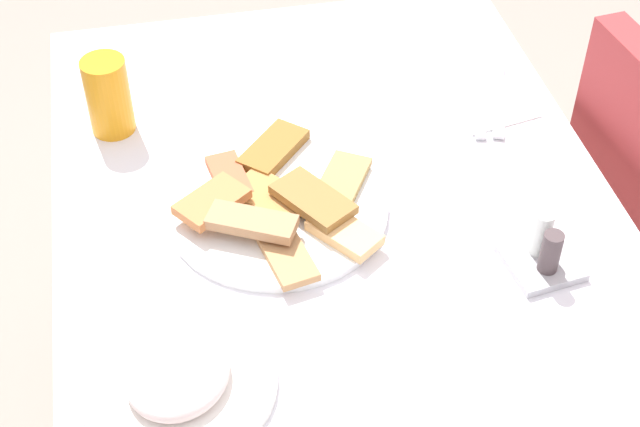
# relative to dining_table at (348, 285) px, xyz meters

# --- Properties ---
(dining_table) EXTENTS (1.20, 0.78, 0.75)m
(dining_table) POSITION_rel_dining_table_xyz_m (0.00, 0.00, 0.00)
(dining_table) COLOR white
(dining_table) RESTS_ON ground_plane
(pide_platter) EXTENTS (0.33, 0.31, 0.04)m
(pide_platter) POSITION_rel_dining_table_xyz_m (-0.08, -0.08, 0.10)
(pide_platter) COLOR white
(pide_platter) RESTS_ON dining_table
(salad_plate_rice) EXTENTS (0.23, 0.23, 0.05)m
(salad_plate_rice) POSITION_rel_dining_table_xyz_m (0.19, -0.25, 0.10)
(salad_plate_rice) COLOR white
(salad_plate_rice) RESTS_ON dining_table
(soda_can) EXTENTS (0.07, 0.07, 0.12)m
(soda_can) POSITION_rel_dining_table_xyz_m (-0.31, -0.30, 0.15)
(soda_can) COLOR orange
(soda_can) RESTS_ON dining_table
(paper_napkin) EXTENTS (0.14, 0.14, 0.00)m
(paper_napkin) POSITION_rel_dining_table_xyz_m (-0.25, 0.28, 0.09)
(paper_napkin) COLOR white
(paper_napkin) RESTS_ON dining_table
(fork) EXTENTS (0.17, 0.06, 0.00)m
(fork) POSITION_rel_dining_table_xyz_m (-0.25, 0.26, 0.09)
(fork) COLOR silver
(fork) RESTS_ON paper_napkin
(spoon) EXTENTS (0.19, 0.08, 0.00)m
(spoon) POSITION_rel_dining_table_xyz_m (-0.25, 0.30, 0.09)
(spoon) COLOR silver
(spoon) RESTS_ON paper_napkin
(condiment_caddy) EXTENTS (0.10, 0.10, 0.08)m
(condiment_caddy) POSITION_rel_dining_table_xyz_m (0.09, 0.23, 0.11)
(condiment_caddy) COLOR #B2B2B7
(condiment_caddy) RESTS_ON dining_table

